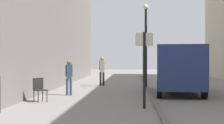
{
  "coord_description": "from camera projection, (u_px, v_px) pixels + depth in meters",
  "views": [
    {
      "loc": [
        0.74,
        -2.29,
        1.67
      ],
      "look_at": [
        -0.22,
        13.16,
        1.55
      ],
      "focal_mm": 52.77,
      "sensor_mm": 36.0,
      "label": 1
    }
  ],
  "objects": [
    {
      "name": "street_sign_post",
      "position": [
        144.0,
        63.0,
        11.14
      ],
      "size": [
        0.6,
        0.12,
        2.6
      ],
      "rotation": [
        0.0,
        0.0,
        3.29
      ],
      "color": "black",
      "rests_on": "ground_plane"
    },
    {
      "name": "cafe_chair_near_window",
      "position": [
        39.0,
        88.0,
        12.93
      ],
      "size": [
        0.62,
        0.62,
        0.94
      ],
      "rotation": [
        0.0,
        0.0,
        3.88
      ],
      "color": "black",
      "rests_on": "ground_plane"
    },
    {
      "name": "lamp_post",
      "position": [
        146.0,
        41.0,
        18.45
      ],
      "size": [
        0.28,
        0.28,
        4.76
      ],
      "color": "black",
      "rests_on": "ground_plane"
    },
    {
      "name": "delivery_van",
      "position": [
        179.0,
        68.0,
        15.92
      ],
      "size": [
        2.49,
        5.6,
        2.3
      ],
      "rotation": [
        0.0,
        0.0,
        -0.08
      ],
      "color": "navy",
      "rests_on": "ground_plane"
    },
    {
      "name": "ground_plane",
      "position": [
        115.0,
        98.0,
        14.32
      ],
      "size": [
        80.0,
        80.0,
        0.0
      ],
      "primitive_type": "plane",
      "color": "gray"
    },
    {
      "name": "pedestrian_main_foreground",
      "position": [
        69.0,
        75.0,
        15.25
      ],
      "size": [
        0.32,
        0.22,
        1.64
      ],
      "rotation": [
        0.0,
        0.0,
        0.22
      ],
      "color": "#2D3851",
      "rests_on": "ground_plane"
    },
    {
      "name": "pedestrian_mid_block",
      "position": [
        102.0,
        69.0,
        20.85
      ],
      "size": [
        0.37,
        0.24,
        1.84
      ],
      "rotation": [
        0.0,
        0.0,
        3.24
      ],
      "color": "black",
      "rests_on": "ground_plane"
    },
    {
      "name": "kerb_strip",
      "position": [
        152.0,
        97.0,
        14.22
      ],
      "size": [
        0.16,
        40.0,
        0.12
      ],
      "primitive_type": "cube",
      "color": "#615F5B",
      "rests_on": "ground_plane"
    }
  ]
}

